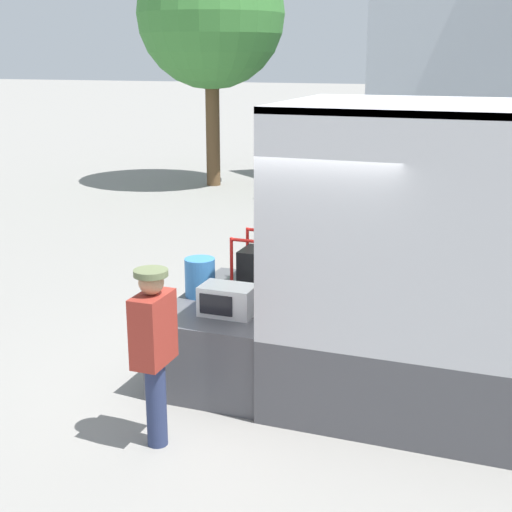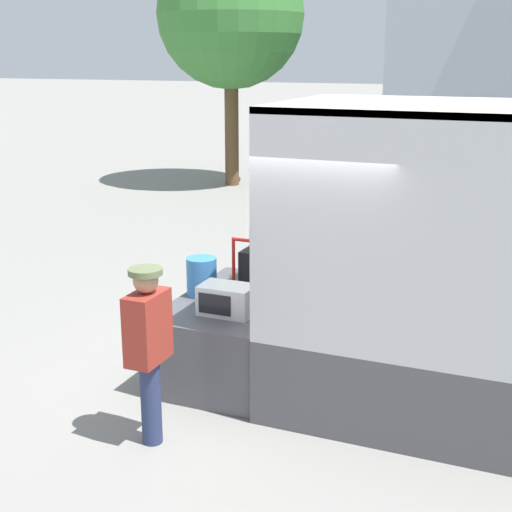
{
  "view_description": "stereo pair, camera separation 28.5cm",
  "coord_description": "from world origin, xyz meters",
  "px_view_note": "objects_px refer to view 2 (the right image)",
  "views": [
    {
      "loc": [
        2.08,
        -6.66,
        3.32
      ],
      "look_at": [
        -0.29,
        -0.2,
        1.37
      ],
      "focal_mm": 50.0,
      "sensor_mm": 36.0,
      "label": 1
    },
    {
      "loc": [
        2.34,
        -6.56,
        3.32
      ],
      "look_at": [
        -0.29,
        -0.2,
        1.37
      ],
      "focal_mm": 50.0,
      "sensor_mm": 36.0,
      "label": 2
    }
  ],
  "objects_px": {
    "microwave": "(227,300)",
    "street_tree": "(231,15)",
    "orange_bucket": "(202,277)",
    "portable_generator": "(266,268)",
    "worker_person": "(148,339)"
  },
  "relations": [
    {
      "from": "orange_bucket",
      "to": "street_tree",
      "type": "height_order",
      "value": "street_tree"
    },
    {
      "from": "portable_generator",
      "to": "street_tree",
      "type": "distance_m",
      "value": 11.68
    },
    {
      "from": "orange_bucket",
      "to": "street_tree",
      "type": "xyz_separation_m",
      "value": [
        -4.43,
        10.54,
        3.26
      ]
    },
    {
      "from": "microwave",
      "to": "orange_bucket",
      "type": "bearing_deg",
      "value": 139.4
    },
    {
      "from": "portable_generator",
      "to": "orange_bucket",
      "type": "relative_size",
      "value": 1.47
    },
    {
      "from": "orange_bucket",
      "to": "street_tree",
      "type": "distance_m",
      "value": 11.89
    },
    {
      "from": "portable_generator",
      "to": "worker_person",
      "type": "bearing_deg",
      "value": -96.45
    },
    {
      "from": "worker_person",
      "to": "street_tree",
      "type": "relative_size",
      "value": 0.26
    },
    {
      "from": "orange_bucket",
      "to": "worker_person",
      "type": "xyz_separation_m",
      "value": [
        0.31,
        -1.63,
        -0.05
      ]
    },
    {
      "from": "orange_bucket",
      "to": "worker_person",
      "type": "height_order",
      "value": "worker_person"
    },
    {
      "from": "orange_bucket",
      "to": "microwave",
      "type": "bearing_deg",
      "value": -40.6
    },
    {
      "from": "microwave",
      "to": "street_tree",
      "type": "xyz_separation_m",
      "value": [
        -4.92,
        10.97,
        3.32
      ]
    },
    {
      "from": "portable_generator",
      "to": "street_tree",
      "type": "relative_size",
      "value": 0.1
    },
    {
      "from": "microwave",
      "to": "orange_bucket",
      "type": "relative_size",
      "value": 1.29
    },
    {
      "from": "microwave",
      "to": "worker_person",
      "type": "relative_size",
      "value": 0.33
    }
  ]
}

